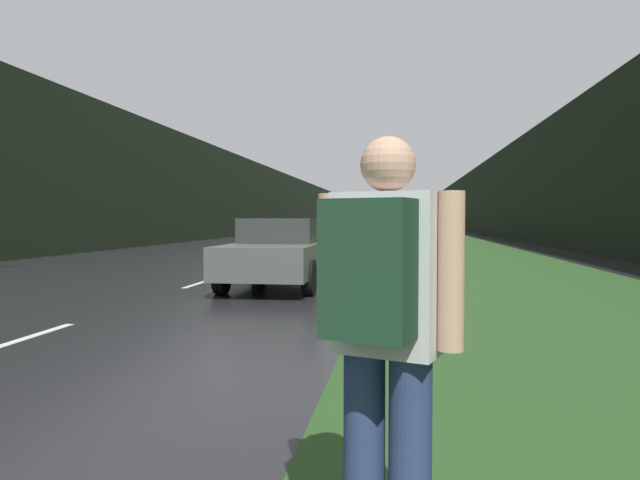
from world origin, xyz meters
The scene contains 9 objects.
grass_verge centered at (6.75, 40.00, 0.01)m, with size 6.00×240.00×0.02m, color #26471E.
lane_stripe_c centered at (0.00, 14.22, 0.00)m, with size 0.12×3.00×0.01m, color silver.
lane_stripe_d centered at (0.00, 21.22, 0.00)m, with size 0.12×3.00×0.01m, color silver.
treeline_far_side centered at (-9.75, 50.00, 3.32)m, with size 2.00×140.00×6.63m, color black.
treeline_near_side centered at (12.75, 50.00, 3.30)m, with size 2.00×140.00×6.60m, color black.
stop_sign centered at (4.15, 12.55, 1.84)m, with size 0.73×0.07×2.95m.
hitchhiker_with_backpack centered at (4.30, 3.92, 0.99)m, with size 0.57×0.50×1.72m.
car_passing_near centered at (1.88, 13.40, 0.72)m, with size 1.86×4.50×1.42m.
delivery_truck centered at (-1.88, 92.19, 1.83)m, with size 2.58×8.50×3.48m.
Camera 1 is at (4.37, 1.72, 1.40)m, focal length 32.00 mm.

